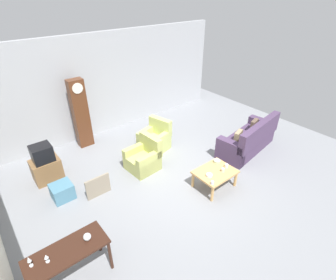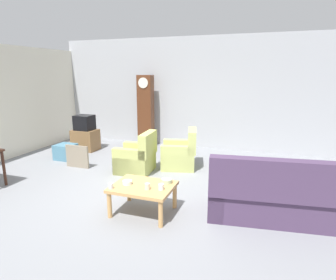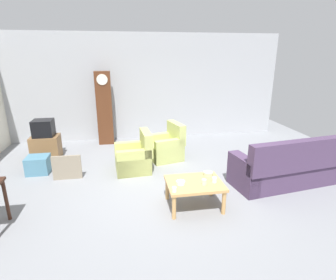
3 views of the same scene
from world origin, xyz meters
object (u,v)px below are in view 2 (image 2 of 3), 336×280
at_px(armchair_olive_far, 180,155).
at_px(coffee_table_wood, 143,189).
at_px(tv_crt, 84,123).
at_px(bowl_white_stacked, 127,182).
at_px(storage_box_blue, 66,152).
at_px(cup_blue_rimmed, 111,186).
at_px(armchair_olive_near, 137,159).
at_px(cup_cream_tall, 147,186).
at_px(cup_white_porcelain, 161,187).
at_px(grandfather_clock, 146,111).
at_px(framed_picture_leaning, 77,157).
at_px(bowl_shallow_green, 167,181).
at_px(tv_stand_cabinet, 86,140).
at_px(couch_floral, 279,198).

relative_size(armchair_olive_far, coffee_table_wood, 0.99).
height_order(tv_crt, bowl_white_stacked, tv_crt).
relative_size(storage_box_blue, cup_blue_rimmed, 5.65).
bearing_deg(armchair_olive_near, cup_cream_tall, -59.99).
distance_m(cup_white_porcelain, cup_cream_tall, 0.21).
height_order(grandfather_clock, framed_picture_leaning, grandfather_clock).
xyz_separation_m(cup_cream_tall, bowl_white_stacked, (-0.39, 0.08, -0.02)).
height_order(cup_cream_tall, bowl_shallow_green, cup_cream_tall).
xyz_separation_m(armchair_olive_near, tv_stand_cabinet, (-2.21, 1.17, -0.01)).
height_order(tv_crt, framed_picture_leaning, tv_crt).
height_order(couch_floral, cup_cream_tall, couch_floral).
height_order(armchair_olive_near, framed_picture_leaning, armchair_olive_near).
relative_size(armchair_olive_far, framed_picture_leaning, 1.59).
bearing_deg(grandfather_clock, armchair_olive_near, -71.32).
distance_m(grandfather_clock, cup_white_porcelain, 4.48).
height_order(framed_picture_leaning, cup_blue_rimmed, cup_blue_rimmed).
bearing_deg(armchair_olive_far, bowl_white_stacked, -93.70).
xyz_separation_m(armchair_olive_near, cup_white_porcelain, (1.27, -1.79, 0.21)).
height_order(grandfather_clock, cup_cream_tall, grandfather_clock).
bearing_deg(grandfather_clock, tv_crt, -145.70).
bearing_deg(bowl_white_stacked, tv_crt, 134.50).
bearing_deg(framed_picture_leaning, grandfather_clock, 73.20).
bearing_deg(cup_white_porcelain, tv_stand_cabinet, 139.53).
bearing_deg(armchair_olive_near, tv_crt, 151.99).
xyz_separation_m(framed_picture_leaning, cup_white_porcelain, (2.73, -1.58, 0.25)).
bearing_deg(armchair_olive_far, tv_stand_cabinet, 169.57).
bearing_deg(cup_white_porcelain, armchair_olive_far, 100.22).
bearing_deg(bowl_shallow_green, tv_crt, 142.31).
relative_size(couch_floral, armchair_olive_near, 2.39).
xyz_separation_m(grandfather_clock, storage_box_blue, (-1.43, -1.93, -0.87)).
bearing_deg(tv_stand_cabinet, grandfather_clock, 34.30).
bearing_deg(coffee_table_wood, grandfather_clock, 113.22).
distance_m(armchair_olive_near, cup_cream_tall, 2.15).
bearing_deg(cup_white_porcelain, tv_crt, 139.53).
bearing_deg(storage_box_blue, grandfather_clock, 53.57).
xyz_separation_m(storage_box_blue, cup_white_porcelain, (3.43, -2.04, 0.32)).
relative_size(armchair_olive_near, cup_white_porcelain, 9.90).
height_order(storage_box_blue, cup_blue_rimmed, cup_blue_rimmed).
relative_size(couch_floral, coffee_table_wood, 2.29).
distance_m(storage_box_blue, cup_cream_tall, 3.87).
bearing_deg(framed_picture_leaning, tv_crt, 118.42).
height_order(tv_stand_cabinet, cup_white_porcelain, tv_stand_cabinet).
bearing_deg(coffee_table_wood, bowl_shallow_green, 35.96).
xyz_separation_m(couch_floral, framed_picture_leaning, (-4.43, 1.02, -0.09)).
distance_m(armchair_olive_far, cup_white_porcelain, 2.46).
distance_m(couch_floral, coffee_table_wood, 2.09).
xyz_separation_m(couch_floral, armchair_olive_far, (-2.14, 1.85, -0.05)).
bearing_deg(tv_stand_cabinet, armchair_olive_far, -10.43).
relative_size(framed_picture_leaning, storage_box_blue, 1.25).
xyz_separation_m(cup_cream_tall, bowl_shallow_green, (0.19, 0.35, -0.02)).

